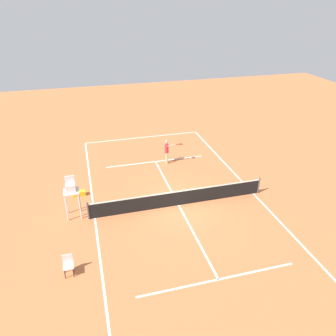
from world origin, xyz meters
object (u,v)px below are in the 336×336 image
courtside_chair_near (68,264)px  equipment_bag (79,193)px  player_serving (167,150)px  umpire_chair (71,191)px  tennis_ball (156,177)px

courtside_chair_near → equipment_bag: (-0.62, -6.39, -0.38)m
player_serving → umpire_chair: (6.63, 4.87, 0.54)m
tennis_ball → equipment_bag: equipment_bag is taller
player_serving → equipment_bag: size_ratio=2.35×
tennis_ball → umpire_chair: bearing=29.5°
equipment_bag → umpire_chair: bearing=81.5°
umpire_chair → courtside_chair_near: 4.49m
courtside_chair_near → equipment_bag: size_ratio=1.25×
player_serving → courtside_chair_near: 11.55m
courtside_chair_near → equipment_bag: bearing=-95.5°
player_serving → tennis_ball: 2.51m
courtside_chair_near → player_serving: bearing=-127.0°
courtside_chair_near → tennis_ball: bearing=-127.4°
player_serving → equipment_bag: player_serving is taller
player_serving → equipment_bag: 6.98m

